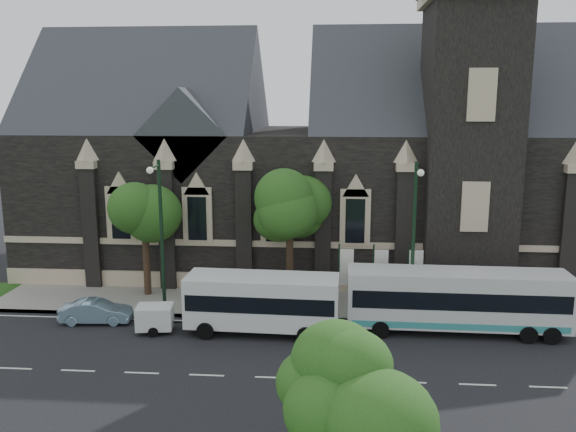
# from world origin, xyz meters

# --- Properties ---
(ground) EXTENTS (160.00, 160.00, 0.00)m
(ground) POSITION_xyz_m (0.00, 0.00, 0.00)
(ground) COLOR black
(ground) RESTS_ON ground
(sidewalk) EXTENTS (80.00, 5.00, 0.15)m
(sidewalk) POSITION_xyz_m (0.00, 9.50, 0.07)
(sidewalk) COLOR gray
(sidewalk) RESTS_ON ground
(museum) EXTENTS (40.00, 17.70, 29.90)m
(museum) POSITION_xyz_m (5.12, 18.78, 8.17)
(museum) COLOR black
(museum) RESTS_ON ground
(tree_park_east) EXTENTS (3.40, 3.40, 6.28)m
(tree_park_east) POSITION_xyz_m (6.18, -9.32, 4.62)
(tree_park_east) COLOR black
(tree_park_east) RESTS_ON ground
(tree_walk_right) EXTENTS (4.08, 4.08, 7.80)m
(tree_walk_right) POSITION_xyz_m (3.21, 10.71, 5.82)
(tree_walk_right) COLOR black
(tree_walk_right) RESTS_ON ground
(tree_walk_left) EXTENTS (3.91, 3.91, 7.64)m
(tree_walk_left) POSITION_xyz_m (-5.80, 10.70, 5.73)
(tree_walk_left) COLOR black
(tree_walk_left) RESTS_ON ground
(street_lamp_near) EXTENTS (0.36, 1.88, 9.00)m
(street_lamp_near) POSITION_xyz_m (10.00, 7.09, 5.11)
(street_lamp_near) COLOR black
(street_lamp_near) RESTS_ON ground
(street_lamp_mid) EXTENTS (0.36, 1.88, 9.00)m
(street_lamp_mid) POSITION_xyz_m (-4.00, 7.09, 5.11)
(street_lamp_mid) COLOR black
(street_lamp_mid) RESTS_ON ground
(banner_flag_left) EXTENTS (0.90, 0.10, 4.00)m
(banner_flag_left) POSITION_xyz_m (6.29, 9.00, 2.38)
(banner_flag_left) COLOR black
(banner_flag_left) RESTS_ON ground
(banner_flag_center) EXTENTS (0.90, 0.10, 4.00)m
(banner_flag_center) POSITION_xyz_m (8.29, 9.00, 2.38)
(banner_flag_center) COLOR black
(banner_flag_center) RESTS_ON ground
(banner_flag_right) EXTENTS (0.90, 0.10, 4.00)m
(banner_flag_right) POSITION_xyz_m (10.29, 9.00, 2.38)
(banner_flag_right) COLOR black
(banner_flag_right) RESTS_ON ground
(tour_coach) EXTENTS (11.56, 2.86, 3.36)m
(tour_coach) POSITION_xyz_m (12.23, 6.02, 1.83)
(tour_coach) COLOR silver
(tour_coach) RESTS_ON ground
(shuttle_bus) EXTENTS (8.14, 3.07, 3.10)m
(shuttle_bus) POSITION_xyz_m (1.95, 5.21, 1.79)
(shuttle_bus) COLOR silver
(shuttle_bus) RESTS_ON ground
(box_trailer) EXTENTS (2.80, 1.65, 1.46)m
(box_trailer) POSITION_xyz_m (-3.81, 4.81, 0.83)
(box_trailer) COLOR silver
(box_trailer) RESTS_ON ground
(sedan) EXTENTS (4.01, 1.70, 1.29)m
(sedan) POSITION_xyz_m (-7.48, 5.88, 0.64)
(sedan) COLOR #7E9FB6
(sedan) RESTS_ON ground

